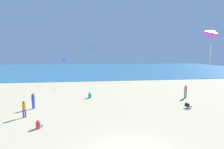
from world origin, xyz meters
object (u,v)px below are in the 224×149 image
kite_teal (91,48)px  person_1 (33,100)px  person_2 (24,108)px  person_3 (186,91)px  beach_chair_near_camera (188,106)px  kite_purple (213,33)px  kite_black (140,55)px  person_0 (39,125)px  person_4 (90,96)px  kite_blue (64,60)px

kite_teal → person_1: bearing=-112.2°
person_2 → person_3: (18.17, 4.50, 0.11)m
beach_chair_near_camera → person_1: bearing=157.0°
person_2 → kite_teal: (6.09, 17.42, 5.90)m
kite_teal → kite_purple: bearing=-76.5°
person_2 → kite_teal: 19.37m
kite_black → person_1: bearing=-131.6°
beach_chair_near_camera → person_0: person_0 is taller
person_0 → person_4: bearing=6.9°
person_2 → person_4: bearing=-70.8°
person_3 → person_4: size_ratio=2.16×
kite_blue → kite_teal: bearing=-16.0°
person_4 → person_2: bearing=142.7°
kite_purple → kite_blue: 29.01m
kite_purple → kite_blue: bearing=113.2°
person_0 → kite_purple: kite_purple is taller
beach_chair_near_camera → kite_black: bearing=70.9°
person_1 → kite_teal: 17.16m
beach_chair_near_camera → person_3: size_ratio=0.41×
beach_chair_near_camera → person_0: 14.50m
person_2 → kite_purple: bearing=-149.3°
person_0 → person_4: (3.90, 8.63, 0.03)m
kite_blue → kite_teal: (5.36, -1.54, 2.28)m
beach_chair_near_camera → kite_teal: kite_teal is taller
person_0 → person_2: (-1.94, 2.52, 0.62)m
person_2 → kite_black: (17.21, 21.87, 4.65)m
person_3 → person_2: bearing=-60.8°
person_3 → kite_purple: kite_purple is taller
kite_black → kite_teal: size_ratio=1.08×
person_2 → person_4: person_2 is taller
person_1 → beach_chair_near_camera: bearing=-157.7°
kite_black → kite_purple: 29.95m
kite_blue → person_0: bearing=-86.8°
person_2 → kite_black: bearing=-65.3°
person_2 → kite_teal: bearing=-46.4°
person_4 → person_3: bearing=-91.1°
person_3 → person_4: (-12.33, 1.61, -0.69)m
kite_blue → person_4: bearing=-68.3°
kite_purple → kite_teal: (-6.03, 25.04, 0.05)m
beach_chair_near_camera → person_1: size_ratio=0.43×
person_2 → kite_teal: size_ratio=1.57×
beach_chair_near_camera → kite_teal: bearing=104.5°
kite_purple → beach_chair_near_camera: bearing=64.0°
person_1 → kite_blue: bearing=-63.4°
person_1 → kite_blue: 16.88m
person_0 → kite_black: 29.25m
kite_teal → kite_blue: bearing=164.0°
person_0 → kite_purple: 13.10m
person_2 → kite_blue: (0.73, 18.96, 3.62)m
beach_chair_near_camera → kite_black: (1.09, 21.33, 5.26)m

